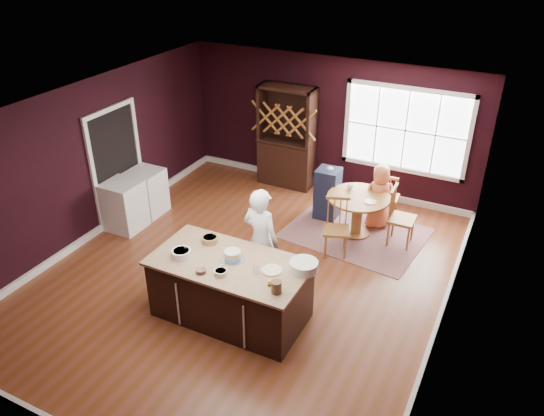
{
  "coord_description": "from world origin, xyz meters",
  "views": [
    {
      "loc": [
        3.43,
        -5.95,
        5.01
      ],
      "look_at": [
        0.25,
        0.42,
        1.05
      ],
      "focal_mm": 35.0,
      "sensor_mm": 36.0,
      "label": 1
    }
  ],
  "objects_px": {
    "baker": "(261,241)",
    "hutch": "(287,137)",
    "layer_cake": "(232,255)",
    "high_chair": "(327,192)",
    "seated_woman": "(379,197)",
    "chair_east": "(402,217)",
    "chair_north": "(388,195)",
    "dining_table": "(358,207)",
    "washer": "(124,206)",
    "kitchen_island": "(231,290)",
    "chair_south": "(336,228)",
    "toddler": "(326,177)",
    "dryer": "(147,192)"
  },
  "relations": [
    {
      "from": "hutch",
      "to": "washer",
      "type": "xyz_separation_m",
      "value": [
        -1.83,
        -2.94,
        -0.6
      ]
    },
    {
      "from": "baker",
      "to": "chair_north",
      "type": "height_order",
      "value": "baker"
    },
    {
      "from": "seated_woman",
      "to": "high_chair",
      "type": "bearing_deg",
      "value": -23.85
    },
    {
      "from": "seated_woman",
      "to": "high_chair",
      "type": "height_order",
      "value": "seated_woman"
    },
    {
      "from": "dining_table",
      "to": "high_chair",
      "type": "distance_m",
      "value": 0.77
    },
    {
      "from": "chair_south",
      "to": "toddler",
      "type": "bearing_deg",
      "value": 100.14
    },
    {
      "from": "hutch",
      "to": "dryer",
      "type": "xyz_separation_m",
      "value": [
        -1.83,
        -2.3,
        -0.61
      ]
    },
    {
      "from": "layer_cake",
      "to": "dryer",
      "type": "relative_size",
      "value": 0.36
    },
    {
      "from": "chair_north",
      "to": "washer",
      "type": "bearing_deg",
      "value": 27.34
    },
    {
      "from": "dining_table",
      "to": "seated_woman",
      "type": "height_order",
      "value": "seated_woman"
    },
    {
      "from": "baker",
      "to": "chair_east",
      "type": "distance_m",
      "value": 2.68
    },
    {
      "from": "seated_woman",
      "to": "dining_table",
      "type": "bearing_deg",
      "value": 29.91
    },
    {
      "from": "chair_north",
      "to": "seated_woman",
      "type": "height_order",
      "value": "seated_woman"
    },
    {
      "from": "kitchen_island",
      "to": "high_chair",
      "type": "relative_size",
      "value": 2.11
    },
    {
      "from": "layer_cake",
      "to": "high_chair",
      "type": "distance_m",
      "value": 3.2
    },
    {
      "from": "high_chair",
      "to": "chair_east",
      "type": "bearing_deg",
      "value": -13.57
    },
    {
      "from": "baker",
      "to": "seated_woman",
      "type": "height_order",
      "value": "baker"
    },
    {
      "from": "baker",
      "to": "hutch",
      "type": "height_order",
      "value": "hutch"
    },
    {
      "from": "seated_woman",
      "to": "washer",
      "type": "relative_size",
      "value": 1.34
    },
    {
      "from": "toddler",
      "to": "dryer",
      "type": "bearing_deg",
      "value": -155.75
    },
    {
      "from": "dining_table",
      "to": "layer_cake",
      "type": "bearing_deg",
      "value": -106.86
    },
    {
      "from": "baker",
      "to": "chair_north",
      "type": "distance_m",
      "value": 3.17
    },
    {
      "from": "dining_table",
      "to": "seated_woman",
      "type": "relative_size",
      "value": 0.9
    },
    {
      "from": "chair_south",
      "to": "dryer",
      "type": "xyz_separation_m",
      "value": [
        -3.69,
        -0.26,
        -0.06
      ]
    },
    {
      "from": "hutch",
      "to": "dryer",
      "type": "relative_size",
      "value": 2.4
    },
    {
      "from": "dining_table",
      "to": "washer",
      "type": "xyz_separation_m",
      "value": [
        -3.8,
        -1.66,
        -0.09
      ]
    },
    {
      "from": "dining_table",
      "to": "seated_woman",
      "type": "xyz_separation_m",
      "value": [
        0.25,
        0.43,
        0.07
      ]
    },
    {
      "from": "kitchen_island",
      "to": "chair_north",
      "type": "xyz_separation_m",
      "value": [
        1.18,
        3.72,
        0.03
      ]
    },
    {
      "from": "kitchen_island",
      "to": "dining_table",
      "type": "bearing_deg",
      "value": 73.38
    },
    {
      "from": "seated_woman",
      "to": "chair_south",
      "type": "bearing_deg",
      "value": 43.71
    },
    {
      "from": "baker",
      "to": "chair_north",
      "type": "bearing_deg",
      "value": -101.44
    },
    {
      "from": "chair_south",
      "to": "chair_north",
      "type": "relative_size",
      "value": 1.08
    },
    {
      "from": "chair_east",
      "to": "chair_south",
      "type": "distance_m",
      "value": 1.19
    },
    {
      "from": "layer_cake",
      "to": "chair_south",
      "type": "xyz_separation_m",
      "value": [
        0.75,
        2.06,
        -0.48
      ]
    },
    {
      "from": "chair_south",
      "to": "dryer",
      "type": "distance_m",
      "value": 3.7
    },
    {
      "from": "dryer",
      "to": "hutch",
      "type": "bearing_deg",
      "value": 51.55
    },
    {
      "from": "baker",
      "to": "high_chair",
      "type": "height_order",
      "value": "baker"
    },
    {
      "from": "toddler",
      "to": "washer",
      "type": "distance_m",
      "value": 3.67
    },
    {
      "from": "hutch",
      "to": "washer",
      "type": "relative_size",
      "value": 2.33
    },
    {
      "from": "kitchen_island",
      "to": "chair_east",
      "type": "relative_size",
      "value": 2.02
    },
    {
      "from": "high_chair",
      "to": "hutch",
      "type": "bearing_deg",
      "value": 141.96
    },
    {
      "from": "chair_east",
      "to": "chair_north",
      "type": "xyz_separation_m",
      "value": [
        -0.47,
        0.8,
        -0.07
      ]
    },
    {
      "from": "layer_cake",
      "to": "chair_north",
      "type": "height_order",
      "value": "layer_cake"
    },
    {
      "from": "hutch",
      "to": "dining_table",
      "type": "bearing_deg",
      "value": -32.89
    },
    {
      "from": "seated_woman",
      "to": "chair_east",
      "type": "bearing_deg",
      "value": 113.06
    },
    {
      "from": "kitchen_island",
      "to": "chair_south",
      "type": "height_order",
      "value": "chair_south"
    },
    {
      "from": "chair_south",
      "to": "chair_north",
      "type": "bearing_deg",
      "value": 55.44
    },
    {
      "from": "seated_woman",
      "to": "baker",
      "type": "bearing_deg",
      "value": 38.39
    },
    {
      "from": "kitchen_island",
      "to": "hutch",
      "type": "height_order",
      "value": "hutch"
    },
    {
      "from": "dining_table",
      "to": "baker",
      "type": "distance_m",
      "value": 2.29
    }
  ]
}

